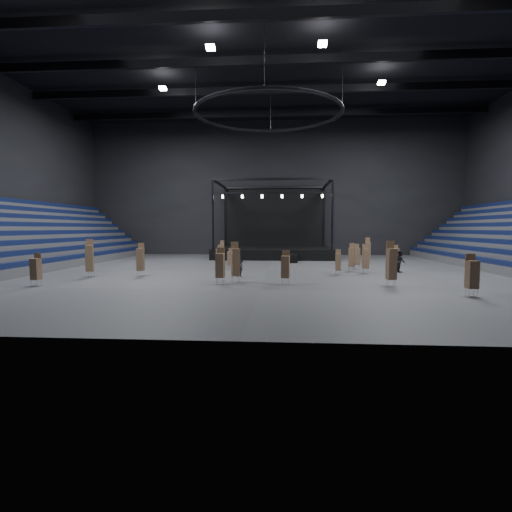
# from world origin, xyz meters

# --- Properties ---
(floor) EXTENTS (50.00, 50.00, 0.00)m
(floor) POSITION_xyz_m (0.00, 0.00, 0.00)
(floor) COLOR #444447
(floor) RESTS_ON ground
(ceiling) EXTENTS (50.00, 42.00, 0.20)m
(ceiling) POSITION_xyz_m (0.00, 0.00, 18.00)
(ceiling) COLOR black
(ceiling) RESTS_ON wall_back
(wall_back) EXTENTS (50.00, 0.20, 18.00)m
(wall_back) POSITION_xyz_m (0.00, 21.00, 9.00)
(wall_back) COLOR black
(wall_back) RESTS_ON ground
(wall_front) EXTENTS (50.00, 0.20, 18.00)m
(wall_front) POSITION_xyz_m (0.00, -21.00, 9.00)
(wall_front) COLOR black
(wall_front) RESTS_ON ground
(bleachers_left) EXTENTS (7.20, 40.00, 6.40)m
(bleachers_left) POSITION_xyz_m (-22.94, 0.00, 1.73)
(bleachers_left) COLOR #504F52
(bleachers_left) RESTS_ON floor
(stage) EXTENTS (14.00, 10.00, 9.20)m
(stage) POSITION_xyz_m (0.00, 16.24, 1.45)
(stage) COLOR black
(stage) RESTS_ON floor
(truss_ring) EXTENTS (12.30, 12.30, 5.15)m
(truss_ring) POSITION_xyz_m (-0.00, 0.00, 13.00)
(truss_ring) COLOR black
(truss_ring) RESTS_ON ceiling
(roof_girders) EXTENTS (49.00, 30.35, 0.70)m
(roof_girders) POSITION_xyz_m (0.00, -0.00, 17.20)
(roof_girders) COLOR black
(roof_girders) RESTS_ON ceiling
(floodlights) EXTENTS (28.60, 16.60, 0.25)m
(floodlights) POSITION_xyz_m (0.00, -4.00, 16.60)
(floodlights) COLOR white
(floodlights) RESTS_ON roof_girders
(flight_case_left) EXTENTS (1.26, 0.89, 0.76)m
(flight_case_left) POSITION_xyz_m (-3.65, 8.48, 0.38)
(flight_case_left) COLOR black
(flight_case_left) RESTS_ON floor
(flight_case_mid) EXTENTS (1.33, 0.80, 0.84)m
(flight_case_mid) POSITION_xyz_m (2.11, 7.93, 0.42)
(flight_case_mid) COLOR black
(flight_case_mid) RESTS_ON floor
(flight_case_right) EXTENTS (1.36, 0.88, 0.84)m
(flight_case_right) POSITION_xyz_m (2.11, 10.20, 0.42)
(flight_case_right) COLOR black
(flight_case_right) RESTS_ON floor
(chair_stack_0) EXTENTS (0.51, 0.51, 2.65)m
(chair_stack_0) POSITION_xyz_m (9.91, 8.01, 1.36)
(chair_stack_0) COLOR silver
(chair_stack_0) RESTS_ON floor
(chair_stack_1) EXTENTS (0.51, 0.51, 1.85)m
(chair_stack_1) POSITION_xyz_m (-3.36, 1.33, 1.00)
(chair_stack_1) COLOR silver
(chair_stack_1) RESTS_ON floor
(chair_stack_2) EXTENTS (0.67, 0.67, 2.69)m
(chair_stack_2) POSITION_xyz_m (-1.86, -7.17, 1.39)
(chair_stack_2) COLOR silver
(chair_stack_2) RESTS_ON floor
(chair_stack_3) EXTENTS (0.57, 0.57, 2.17)m
(chair_stack_3) POSITION_xyz_m (1.46, -7.98, 1.16)
(chair_stack_3) COLOR silver
(chair_stack_3) RESTS_ON floor
(chair_stack_4) EXTENTS (0.50, 0.50, 1.98)m
(chair_stack_4) POSITION_xyz_m (12.16, 5.78, 1.06)
(chair_stack_4) COLOR silver
(chair_stack_4) RESTS_ON floor
(chair_stack_5) EXTENTS (0.51, 0.51, 1.75)m
(chair_stack_5) POSITION_xyz_m (-5.48, 7.73, 0.94)
(chair_stack_5) COLOR silver
(chair_stack_5) RESTS_ON floor
(chair_stack_6) EXTENTS (0.54, 0.54, 2.05)m
(chair_stack_6) POSITION_xyz_m (-14.00, -9.81, 1.10)
(chair_stack_6) COLOR silver
(chair_stack_6) RESTS_ON floor
(chair_stack_7) EXTENTS (0.45, 0.45, 1.98)m
(chair_stack_7) POSITION_xyz_m (5.52, -2.48, 1.04)
(chair_stack_7) COLOR silver
(chair_stack_7) RESTS_ON floor
(chair_stack_8) EXTENTS (0.52, 0.52, 2.34)m
(chair_stack_8) POSITION_xyz_m (7.87, -1.11, 1.21)
(chair_stack_8) COLOR silver
(chair_stack_8) RESTS_ON floor
(chair_stack_9) EXTENTS (0.56, 0.56, 2.36)m
(chair_stack_9) POSITION_xyz_m (-2.71, -8.19, 1.25)
(chair_stack_9) COLOR silver
(chair_stack_9) RESTS_ON floor
(chair_stack_10) EXTENTS (0.57, 0.57, 2.26)m
(chair_stack_10) POSITION_xyz_m (11.22, -11.84, 1.21)
(chair_stack_10) COLOR silver
(chair_stack_10) RESTS_ON floor
(chair_stack_11) EXTENTS (0.65, 0.65, 2.81)m
(chair_stack_11) POSITION_xyz_m (-12.88, -5.18, 1.43)
(chair_stack_11) COLOR silver
(chair_stack_11) RESTS_ON floor
(chair_stack_12) EXTENTS (0.58, 0.58, 2.35)m
(chair_stack_12) POSITION_xyz_m (6.98, 0.23, 1.22)
(chair_stack_12) COLOR silver
(chair_stack_12) RESTS_ON floor
(chair_stack_13) EXTENTS (0.50, 0.50, 2.50)m
(chair_stack_13) POSITION_xyz_m (-9.39, -4.27, 1.29)
(chair_stack_13) COLOR silver
(chair_stack_13) RESTS_ON floor
(chair_stack_14) EXTENTS (0.57, 0.57, 2.43)m
(chair_stack_14) POSITION_xyz_m (-4.68, 4.59, 1.24)
(chair_stack_14) COLOR silver
(chair_stack_14) RESTS_ON floor
(chair_stack_15) EXTENTS (0.60, 0.60, 2.82)m
(chair_stack_15) POSITION_xyz_m (7.99, -8.34, 1.44)
(chair_stack_15) COLOR silver
(chair_stack_15) RESTS_ON floor
(chair_stack_16) EXTENTS (0.49, 0.49, 2.22)m
(chair_stack_16) POSITION_xyz_m (7.79, 2.24, 1.15)
(chair_stack_16) COLOR silver
(chair_stack_16) RESTS_ON floor
(man_center) EXTENTS (0.65, 0.50, 1.59)m
(man_center) POSITION_xyz_m (-1.97, -4.08, 0.79)
(man_center) COLOR black
(man_center) RESTS_ON floor
(crew_member) EXTENTS (0.69, 0.88, 1.80)m
(crew_member) POSITION_xyz_m (10.85, -0.10, 0.90)
(crew_member) COLOR black
(crew_member) RESTS_ON floor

